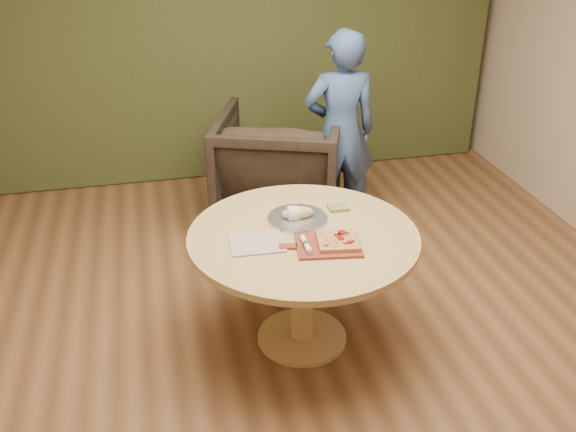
{
  "coord_description": "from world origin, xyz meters",
  "views": [
    {
      "loc": [
        -0.8,
        -2.81,
        2.53
      ],
      "look_at": [
        -0.11,
        0.25,
        0.88
      ],
      "focal_mm": 40.0,
      "sensor_mm": 36.0,
      "label": 1
    }
  ],
  "objects_px": {
    "bread_roll": "(296,213)",
    "pedestal_table": "(303,255)",
    "serving_tray": "(298,218)",
    "person_standing": "(340,132)",
    "cutlery_roll": "(306,244)",
    "pizza_paddle": "(326,245)",
    "flatbread_pizza": "(338,241)",
    "armchair": "(280,161)"
  },
  "relations": [
    {
      "from": "pizza_paddle",
      "to": "person_standing",
      "type": "distance_m",
      "value": 1.69
    },
    {
      "from": "pedestal_table",
      "to": "pizza_paddle",
      "type": "distance_m",
      "value": 0.24
    },
    {
      "from": "person_standing",
      "to": "armchair",
      "type": "bearing_deg",
      "value": -23.04
    },
    {
      "from": "cutlery_roll",
      "to": "armchair",
      "type": "relative_size",
      "value": 0.2
    },
    {
      "from": "serving_tray",
      "to": "person_standing",
      "type": "bearing_deg",
      "value": 62.93
    },
    {
      "from": "pedestal_table",
      "to": "pizza_paddle",
      "type": "bearing_deg",
      "value": -62.25
    },
    {
      "from": "flatbread_pizza",
      "to": "serving_tray",
      "type": "relative_size",
      "value": 0.7
    },
    {
      "from": "flatbread_pizza",
      "to": "armchair",
      "type": "bearing_deg",
      "value": 88.15
    },
    {
      "from": "pizza_paddle",
      "to": "serving_tray",
      "type": "bearing_deg",
      "value": 111.29
    },
    {
      "from": "bread_roll",
      "to": "person_standing",
      "type": "xyz_separation_m",
      "value": [
        0.65,
        1.26,
        -0.0
      ]
    },
    {
      "from": "cutlery_roll",
      "to": "bread_roll",
      "type": "relative_size",
      "value": 1.03
    },
    {
      "from": "pizza_paddle",
      "to": "armchair",
      "type": "xyz_separation_m",
      "value": [
        0.12,
        1.8,
        -0.26
      ]
    },
    {
      "from": "flatbread_pizza",
      "to": "bread_roll",
      "type": "bearing_deg",
      "value": 114.62
    },
    {
      "from": "pizza_paddle",
      "to": "bread_roll",
      "type": "relative_size",
      "value": 2.4
    },
    {
      "from": "flatbread_pizza",
      "to": "pizza_paddle",
      "type": "bearing_deg",
      "value": 179.77
    },
    {
      "from": "cutlery_roll",
      "to": "serving_tray",
      "type": "distance_m",
      "value": 0.34
    },
    {
      "from": "pizza_paddle",
      "to": "person_standing",
      "type": "relative_size",
      "value": 0.29
    },
    {
      "from": "bread_roll",
      "to": "person_standing",
      "type": "bearing_deg",
      "value": 62.61
    },
    {
      "from": "pizza_paddle",
      "to": "flatbread_pizza",
      "type": "distance_m",
      "value": 0.07
    },
    {
      "from": "pedestal_table",
      "to": "armchair",
      "type": "relative_size",
      "value": 1.32
    },
    {
      "from": "cutlery_roll",
      "to": "pizza_paddle",
      "type": "bearing_deg",
      "value": 1.01
    },
    {
      "from": "cutlery_roll",
      "to": "armchair",
      "type": "bearing_deg",
      "value": 81.92
    },
    {
      "from": "pedestal_table",
      "to": "bread_roll",
      "type": "xyz_separation_m",
      "value": [
        -0.0,
        0.17,
        0.18
      ]
    },
    {
      "from": "pizza_paddle",
      "to": "cutlery_roll",
      "type": "height_order",
      "value": "cutlery_roll"
    },
    {
      "from": "pedestal_table",
      "to": "person_standing",
      "type": "bearing_deg",
      "value": 65.54
    },
    {
      "from": "bread_roll",
      "to": "pedestal_table",
      "type": "bearing_deg",
      "value": -89.65
    },
    {
      "from": "bread_roll",
      "to": "armchair",
      "type": "xyz_separation_m",
      "value": [
        0.21,
        1.46,
        -0.29
      ]
    },
    {
      "from": "flatbread_pizza",
      "to": "person_standing",
      "type": "xyz_separation_m",
      "value": [
        0.5,
        1.59,
        0.02
      ]
    },
    {
      "from": "serving_tray",
      "to": "cutlery_roll",
      "type": "bearing_deg",
      "value": -95.84
    },
    {
      "from": "serving_tray",
      "to": "person_standing",
      "type": "distance_m",
      "value": 1.41
    },
    {
      "from": "serving_tray",
      "to": "pedestal_table",
      "type": "bearing_deg",
      "value": -92.59
    },
    {
      "from": "pizza_paddle",
      "to": "cutlery_roll",
      "type": "distance_m",
      "value": 0.12
    },
    {
      "from": "cutlery_roll",
      "to": "serving_tray",
      "type": "relative_size",
      "value": 0.56
    },
    {
      "from": "cutlery_roll",
      "to": "person_standing",
      "type": "bearing_deg",
      "value": 66.51
    },
    {
      "from": "flatbread_pizza",
      "to": "armchair",
      "type": "xyz_separation_m",
      "value": [
        0.06,
        1.8,
        -0.28
      ]
    },
    {
      "from": "flatbread_pizza",
      "to": "person_standing",
      "type": "distance_m",
      "value": 1.67
    },
    {
      "from": "serving_tray",
      "to": "person_standing",
      "type": "height_order",
      "value": "person_standing"
    },
    {
      "from": "pedestal_table",
      "to": "person_standing",
      "type": "distance_m",
      "value": 1.58
    },
    {
      "from": "armchair",
      "to": "person_standing",
      "type": "height_order",
      "value": "person_standing"
    },
    {
      "from": "armchair",
      "to": "bread_roll",
      "type": "bearing_deg",
      "value": 101.63
    },
    {
      "from": "bread_roll",
      "to": "flatbread_pizza",
      "type": "bearing_deg",
      "value": -65.38
    },
    {
      "from": "serving_tray",
      "to": "person_standing",
      "type": "relative_size",
      "value": 0.22
    }
  ]
}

